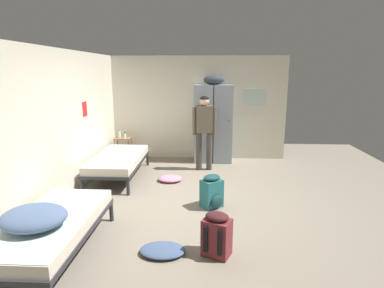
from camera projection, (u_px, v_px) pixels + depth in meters
ground_plane at (191, 203)px, 5.33m from camera, size 9.05×9.05×0.00m
room_backdrop at (134, 117)px, 6.32m from camera, size 4.34×5.72×2.52m
locker_bank at (213, 122)px, 7.57m from camera, size 0.90×0.55×2.07m
shelf_unit at (123, 147)px, 7.75m from camera, size 0.38×0.30×0.57m
bed_left_front at (52, 226)px, 3.73m from camera, size 0.90×1.90×0.49m
bed_left_rear at (119, 160)px, 6.48m from camera, size 0.90×1.90×0.49m
bedding_heap at (34, 217)px, 3.46m from camera, size 0.71×0.63×0.23m
person_traveler at (204, 126)px, 6.89m from camera, size 0.52×0.24×1.64m
water_bottle at (119, 134)px, 7.70m from camera, size 0.06×0.06×0.21m
lotion_bottle at (125, 136)px, 7.64m from camera, size 0.06×0.06×0.15m
backpack_teal at (212, 192)px, 5.11m from camera, size 0.41×0.42×0.55m
backpack_maroon at (217, 235)px, 3.78m from camera, size 0.39×0.40×0.55m
clothes_pile_denim at (163, 250)px, 3.84m from camera, size 0.56×0.39×0.09m
clothes_pile_pink at (170, 179)px, 6.35m from camera, size 0.48×0.39×0.11m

